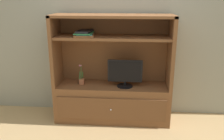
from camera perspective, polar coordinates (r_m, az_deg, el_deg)
name	(u,v)px	position (r m, az deg, el deg)	size (l,w,h in m)	color
ground_plane	(110,132)	(3.48, -0.49, -14.59)	(8.00, 8.00, 0.00)	tan
painted_rear_wall	(114,25)	(3.72, 0.51, 10.57)	(6.00, 0.10, 2.80)	gray
media_console	(112,89)	(3.62, 0.08, -4.48)	(1.70, 0.51, 1.59)	brown
tv_monitor	(125,73)	(3.47, 3.10, -0.72)	(0.50, 0.23, 0.40)	black
potted_plant	(81,80)	(3.64, -7.28, -2.45)	(0.08, 0.09, 0.30)	#B26642
magazine_stack	(84,33)	(3.44, -6.57, 8.68)	(0.30, 0.35, 0.08)	#A56638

